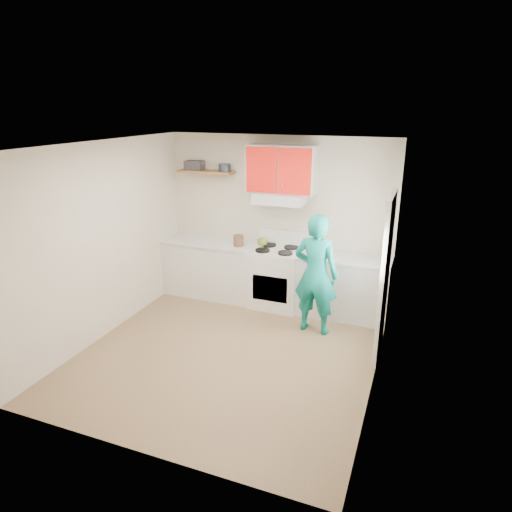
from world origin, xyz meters
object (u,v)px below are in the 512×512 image
at_px(stove, 277,278).
at_px(kettle, 262,242).
at_px(crock, 239,241).
at_px(tin, 225,167).
at_px(person, 316,274).

height_order(stove, kettle, kettle).
bearing_deg(kettle, crock, -174.78).
bearing_deg(tin, stove, -12.24).
xyz_separation_m(stove, person, (0.76, -0.62, 0.38)).
relative_size(stove, kettle, 5.65).
relative_size(tin, crock, 0.96).
bearing_deg(stove, person, -38.97).
relative_size(stove, tin, 4.93).
bearing_deg(tin, kettle, -8.58).
bearing_deg(stove, crock, -176.71).
relative_size(kettle, person, 0.10).
height_order(stove, tin, tin).
xyz_separation_m(kettle, crock, (-0.35, -0.14, 0.01)).
bearing_deg(stove, kettle, 159.27).
relative_size(tin, kettle, 1.15).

